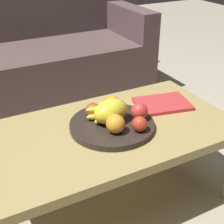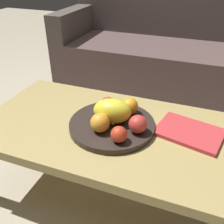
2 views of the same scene
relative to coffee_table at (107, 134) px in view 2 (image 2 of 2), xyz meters
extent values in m
plane|color=#ACA189|center=(0.00, 0.00, -0.34)|extent=(8.00, 8.00, 0.00)
cube|color=#A38C52|center=(0.00, 0.00, 0.02)|extent=(1.08, 0.58, 0.04)
cylinder|color=#9C964D|center=(-0.50, 0.25, -0.17)|extent=(0.05, 0.05, 0.35)
cylinder|color=#AD8349|center=(0.50, 0.25, -0.17)|extent=(0.05, 0.05, 0.35)
cube|color=#513F3D|center=(0.01, 1.20, -0.14)|extent=(1.70, 0.70, 0.40)
cube|color=#4E4240|center=(0.01, 1.48, 0.31)|extent=(1.70, 0.14, 0.50)
cube|color=#4C423E|center=(-0.77, 1.20, 0.17)|extent=(0.14, 0.70, 0.22)
cylinder|color=#2E2520|center=(0.02, 0.00, 0.06)|extent=(0.35, 0.35, 0.03)
ellipsoid|color=yellow|center=(0.02, 0.01, 0.12)|extent=(0.17, 0.13, 0.10)
sphere|color=orange|center=(0.07, 0.09, 0.11)|extent=(0.07, 0.07, 0.07)
sphere|color=orange|center=(0.00, -0.07, 0.11)|extent=(0.08, 0.08, 0.08)
sphere|color=red|center=(0.14, -0.03, 0.10)|extent=(0.07, 0.07, 0.07)
sphere|color=red|center=(0.09, -0.11, 0.10)|extent=(0.06, 0.06, 0.06)
sphere|color=#A6481F|center=(-0.03, 0.08, 0.10)|extent=(0.06, 0.06, 0.06)
ellipsoid|color=yellow|center=(0.01, 0.04, 0.09)|extent=(0.15, 0.07, 0.03)
ellipsoid|color=yellow|center=(0.02, 0.04, 0.09)|extent=(0.08, 0.15, 0.03)
ellipsoid|color=yellow|center=(0.01, 0.04, 0.09)|extent=(0.15, 0.10, 0.03)
ellipsoid|color=gold|center=(0.01, 0.05, 0.11)|extent=(0.15, 0.08, 0.03)
ellipsoid|color=yellow|center=(0.00, 0.04, 0.11)|extent=(0.08, 0.15, 0.03)
cube|color=#C13639|center=(0.33, 0.07, 0.05)|extent=(0.28, 0.23, 0.02)
camera|label=1|loc=(-0.51, -1.02, 0.75)|focal=51.64mm
camera|label=2|loc=(0.32, -0.80, 0.65)|focal=40.31mm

